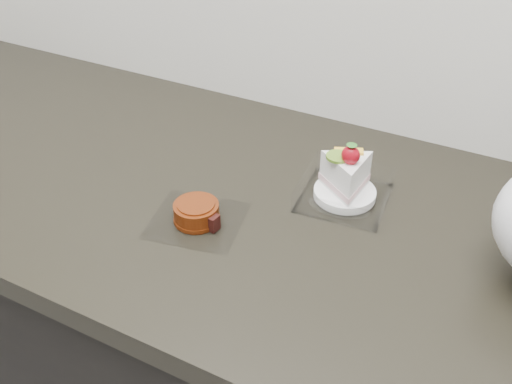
# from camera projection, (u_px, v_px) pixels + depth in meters

# --- Properties ---
(counter) EXTENTS (2.04, 0.64, 0.90)m
(counter) POSITION_uv_depth(u_px,v_px,m) (269.00, 378.00, 1.17)
(counter) COLOR black
(counter) RESTS_ON ground
(cake_tray) EXTENTS (0.15, 0.15, 0.11)m
(cake_tray) POSITION_uv_depth(u_px,v_px,m) (346.00, 184.00, 0.91)
(cake_tray) COLOR white
(cake_tray) RESTS_ON counter
(mooncake_wrap) EXTENTS (0.16, 0.16, 0.03)m
(mooncake_wrap) POSITION_uv_depth(u_px,v_px,m) (197.00, 214.00, 0.87)
(mooncake_wrap) COLOR white
(mooncake_wrap) RESTS_ON counter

